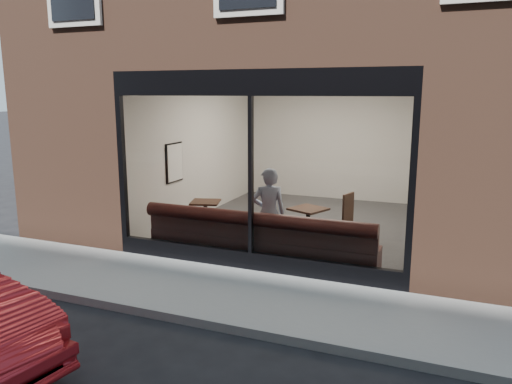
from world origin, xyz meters
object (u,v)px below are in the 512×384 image
at_px(person, 269,213).
at_px(cafe_table_left, 205,202).
at_px(cafe_table_right, 308,209).
at_px(banquette, 260,249).
at_px(cafe_chair_right, 339,228).

distance_m(person, cafe_table_left, 1.67).
xyz_separation_m(cafe_table_left, cafe_table_right, (2.04, 0.18, 0.00)).
xyz_separation_m(banquette, cafe_table_left, (-1.51, 0.90, 0.52)).
height_order(person, cafe_table_left, person).
xyz_separation_m(banquette, cafe_chair_right, (0.95, 1.82, 0.01)).
xyz_separation_m(banquette, cafe_table_right, (0.53, 1.08, 0.52)).
distance_m(banquette, cafe_chair_right, 2.05).
bearing_deg(cafe_chair_right, banquette, 79.44).
bearing_deg(banquette, cafe_table_left, 149.18).
relative_size(banquette, cafe_table_right, 6.94).
bearing_deg(cafe_table_left, cafe_table_right, 5.15).
height_order(banquette, cafe_table_right, cafe_table_right).
bearing_deg(banquette, person, 81.11).
relative_size(person, cafe_table_right, 2.76).
distance_m(cafe_table_left, cafe_table_right, 2.05).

